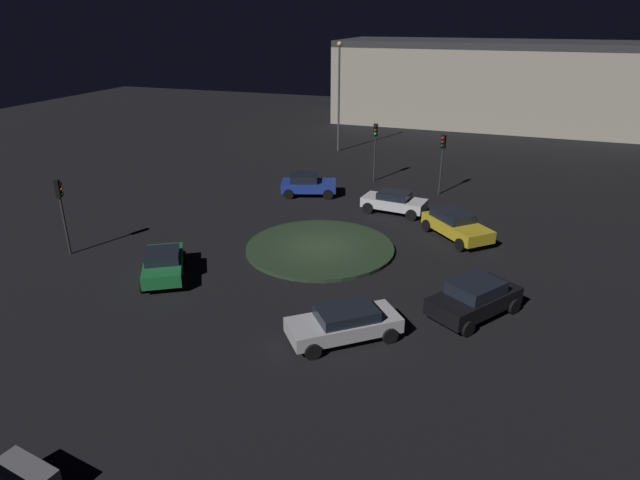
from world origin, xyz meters
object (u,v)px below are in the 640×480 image
object	(u,v)px
car_silver	(344,323)
traffic_light_north	(61,202)
streetlamp_east	(339,88)
car_white	(394,202)
car_green	(163,263)
car_black	(475,298)
car_blue	(308,184)
traffic_light_east_near	(442,153)
car_yellow	(456,225)
traffic_light_east	(375,141)
store_building	(498,83)

from	to	relation	value
car_silver	traffic_light_north	distance (m)	16.62
traffic_light_north	streetlamp_east	size ratio (longest dim) A/B	0.42
car_white	car_green	bearing A→B (deg)	-116.29
car_black	car_green	bearing A→B (deg)	-50.62
car_blue	car_green	xyz separation A→B (m)	(-14.45, 2.08, -0.06)
car_white	traffic_light_east_near	world-z (taller)	traffic_light_east_near
car_white	car_black	size ratio (longest dim) A/B	0.94
car_green	car_silver	distance (m)	10.12
car_green	traffic_light_east_near	world-z (taller)	traffic_light_east_near
car_blue	streetlamp_east	world-z (taller)	streetlamp_east
car_white	car_silver	bearing A→B (deg)	-77.67
car_blue	streetlamp_east	xyz separation A→B (m)	(13.51, 1.98, 4.95)
car_white	car_black	bearing A→B (deg)	-55.34
car_white	car_silver	distance (m)	15.17
car_yellow	traffic_light_east_near	distance (m)	8.40
traffic_light_east	car_green	bearing A→B (deg)	-17.98
traffic_light_north	traffic_light_east_near	size ratio (longest dim) A/B	0.97
car_blue	traffic_light_north	bearing A→B (deg)	-139.33
car_white	car_yellow	xyz separation A→B (m)	(-3.00, -4.21, 0.05)
car_yellow	streetlamp_east	bearing A→B (deg)	171.95
traffic_light_east_near	car_blue	bearing A→B (deg)	-48.21
car_silver	traffic_light_east	world-z (taller)	traffic_light_east
car_yellow	traffic_light_east	bearing A→B (deg)	173.76
car_white	traffic_light_north	distance (m)	19.37
store_building	traffic_light_east	bearing A→B (deg)	75.30
car_green	traffic_light_east_near	distance (m)	20.85
car_white	car_blue	distance (m)	6.75
car_white	traffic_light_east	world-z (taller)	traffic_light_east
car_white	streetlamp_east	bearing A→B (deg)	127.00
streetlamp_east	store_building	world-z (taller)	streetlamp_east
car_black	traffic_light_north	distance (m)	20.97
traffic_light_east_near	streetlamp_east	world-z (taller)	streetlamp_east
car_silver	streetlamp_east	size ratio (longest dim) A/B	0.47
car_white	streetlamp_east	xyz separation A→B (m)	(15.16, 8.52, 4.99)
car_black	traffic_light_east_near	bearing A→B (deg)	-132.87
traffic_light_north	car_green	bearing A→B (deg)	-28.04
car_white	traffic_light_east_near	xyz separation A→B (m)	(4.86, -2.23, 2.26)
car_white	traffic_light_east	xyz separation A→B (m)	(6.56, 2.95, 2.36)
car_blue	car_black	bearing A→B (deg)	-64.59
car_silver	streetlamp_east	xyz separation A→B (m)	(30.28, 9.76, 5.01)
store_building	car_yellow	bearing A→B (deg)	90.03
traffic_light_north	traffic_light_east_near	xyz separation A→B (m)	(16.96, -17.19, 0.10)
car_green	streetlamp_east	bearing A→B (deg)	-31.37
car_black	traffic_light_east_near	world-z (taller)	traffic_light_east_near
traffic_light_east_near	store_building	xyz separation A→B (m)	(29.22, -2.32, 1.57)
car_green	car_black	bearing A→B (deg)	-116.33
traffic_light_east_near	car_yellow	bearing A→B (deg)	35.89
car_yellow	car_blue	bearing A→B (deg)	-156.47
streetlamp_east	store_building	size ratio (longest dim) A/B	0.27
car_green	traffic_light_east_near	bearing A→B (deg)	-62.73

